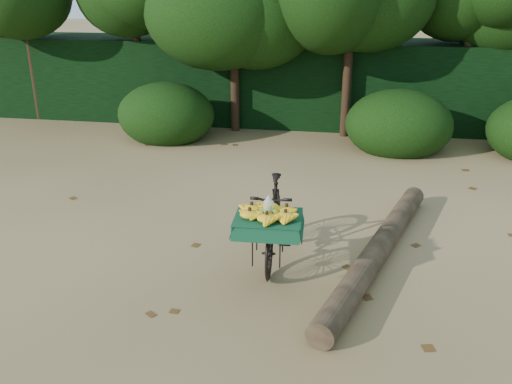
# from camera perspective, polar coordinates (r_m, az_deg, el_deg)

# --- Properties ---
(ground) EXTENTS (80.00, 80.00, 0.00)m
(ground) POSITION_cam_1_polar(r_m,az_deg,el_deg) (6.55, 3.57, -5.77)
(ground) COLOR tan
(ground) RESTS_ON ground
(vendor_bicycle) EXTENTS (0.70, 1.68, 0.94)m
(vendor_bicycle) POSITION_cam_1_polar(r_m,az_deg,el_deg) (6.06, 1.83, -3.03)
(vendor_bicycle) COLOR black
(vendor_bicycle) RESTS_ON ground
(fallen_log) EXTENTS (1.36, 3.62, 0.27)m
(fallen_log) POSITION_cam_1_polar(r_m,az_deg,el_deg) (6.35, 12.78, -5.87)
(fallen_log) COLOR brown
(fallen_log) RESTS_ON ground
(hedge_backdrop) EXTENTS (26.00, 1.80, 1.80)m
(hedge_backdrop) POSITION_cam_1_polar(r_m,az_deg,el_deg) (12.29, 7.24, 11.38)
(hedge_backdrop) COLOR black
(hedge_backdrop) RESTS_ON ground
(tree_row) EXTENTS (14.50, 2.00, 4.00)m
(tree_row) POSITION_cam_1_polar(r_m,az_deg,el_deg) (11.42, 3.86, 16.32)
(tree_row) COLOR black
(tree_row) RESTS_ON ground
(bush_clumps) EXTENTS (8.80, 1.70, 0.90)m
(bush_clumps) POSITION_cam_1_polar(r_m,az_deg,el_deg) (10.41, 9.23, 6.96)
(bush_clumps) COLOR black
(bush_clumps) RESTS_ON ground
(leaf_litter) EXTENTS (7.00, 7.30, 0.01)m
(leaf_litter) POSITION_cam_1_polar(r_m,az_deg,el_deg) (7.13, 4.20, -3.40)
(leaf_litter) COLOR #553516
(leaf_litter) RESTS_ON ground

